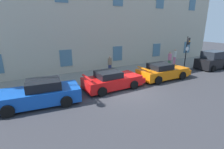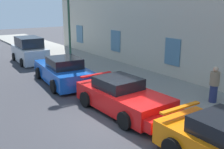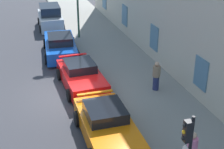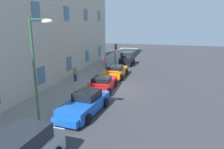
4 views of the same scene
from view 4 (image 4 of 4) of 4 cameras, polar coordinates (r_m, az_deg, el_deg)
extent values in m
plane|color=#333338|center=(19.99, 0.69, -3.87)|extent=(80.00, 80.00, 0.00)
cube|color=gray|center=(21.26, -9.73, -2.77)|extent=(60.00, 4.12, 0.14)
cube|color=#BCB29E|center=(22.34, -19.97, 12.46)|extent=(33.99, 3.87, 11.68)
cube|color=slate|center=(19.55, -18.68, -0.19)|extent=(1.10, 0.06, 1.50)
cube|color=slate|center=(24.13, -11.60, 2.95)|extent=(1.10, 0.06, 1.50)
cube|color=slate|center=(29.01, -6.82, 5.03)|extent=(1.10, 0.06, 1.50)
cube|color=slate|center=(34.06, -3.42, 6.49)|extent=(1.10, 0.06, 1.50)
cube|color=slate|center=(19.00, -20.03, 15.89)|extent=(1.10, 0.06, 1.50)
cube|color=slate|center=(23.69, -12.28, 15.95)|extent=(1.10, 0.06, 1.50)
cube|color=slate|center=(28.64, -7.15, 15.83)|extent=(1.10, 0.06, 1.50)
cube|color=slate|center=(33.75, -3.56, 15.68)|extent=(1.10, 0.06, 1.50)
cube|color=#144CB2|center=(14.93, -7.36, -8.23)|extent=(4.82, 2.32, 0.79)
cube|color=black|center=(14.98, -6.81, -5.45)|extent=(2.00, 1.68, 0.51)
cube|color=#144CB2|center=(13.36, -11.52, -11.71)|extent=(1.56, 1.86, 0.44)
cylinder|color=black|center=(13.45, -6.61, -11.87)|extent=(0.69, 0.30, 0.67)
cylinder|color=black|center=(14.35, -13.46, -10.46)|extent=(0.69, 0.30, 0.67)
cylinder|color=black|center=(15.85, -1.83, -7.60)|extent=(0.69, 0.30, 0.67)
cylinder|color=black|center=(16.61, -7.90, -6.67)|extent=(0.69, 0.30, 0.67)
cube|color=red|center=(19.48, -2.57, -2.75)|extent=(4.22, 2.01, 0.74)
cube|color=black|center=(19.03, -2.85, -1.33)|extent=(1.71, 1.55, 0.44)
cube|color=red|center=(21.20, -1.22, -1.58)|extent=(1.30, 1.77, 0.41)
cube|color=red|center=(17.56, -4.30, -2.70)|extent=(0.21, 1.60, 0.06)
cylinder|color=black|center=(20.98, -4.08, -2.09)|extent=(0.66, 0.26, 0.65)
cylinder|color=black|center=(20.52, 0.95, -2.44)|extent=(0.66, 0.26, 0.65)
cylinder|color=black|center=(18.65, -6.44, -4.28)|extent=(0.66, 0.26, 0.65)
cylinder|color=black|center=(18.13, -0.81, -4.74)|extent=(0.66, 0.26, 0.65)
cube|color=orange|center=(24.05, 1.07, 0.63)|extent=(4.39, 1.98, 0.73)
cube|color=black|center=(23.60, 0.88, 1.85)|extent=(1.77, 1.56, 0.46)
cube|color=orange|center=(25.88, 2.15, 1.40)|extent=(1.33, 1.79, 0.40)
cube|color=orange|center=(22.02, -0.25, 0.91)|extent=(0.18, 1.64, 0.06)
cylinder|color=black|center=(25.61, -0.24, 1.02)|extent=(0.69, 0.25, 0.69)
cylinder|color=black|center=(25.16, 3.97, 0.74)|extent=(0.69, 0.25, 0.69)
cylinder|color=black|center=(23.10, -2.09, -0.48)|extent=(0.69, 0.25, 0.69)
cylinder|color=black|center=(22.60, 2.56, -0.82)|extent=(0.69, 0.25, 0.69)
cube|color=black|center=(30.93, 4.12, 3.86)|extent=(3.63, 1.71, 1.03)
cube|color=#1E232B|center=(30.78, 4.15, 5.48)|extent=(2.18, 1.50, 0.74)
cylinder|color=black|center=(32.20, 2.99, 3.73)|extent=(0.64, 0.20, 0.64)
cylinder|color=black|center=(31.90, 5.99, 3.57)|extent=(0.64, 0.20, 0.64)
cylinder|color=black|center=(30.12, 2.11, 3.00)|extent=(0.64, 0.20, 0.64)
cylinder|color=black|center=(29.79, 5.32, 2.82)|extent=(0.64, 0.20, 0.64)
cube|color=#1E232B|center=(9.80, -23.53, -16.06)|extent=(2.43, 1.66, 0.72)
cylinder|color=black|center=(11.66, -22.39, -17.60)|extent=(0.60, 0.23, 0.59)
cylinder|color=black|center=(28.12, 0.84, 5.20)|extent=(0.10, 0.10, 3.27)
cube|color=black|center=(27.92, 1.13, 7.58)|extent=(0.22, 0.20, 0.66)
sphere|color=black|center=(27.87, 1.36, 8.00)|extent=(0.12, 0.12, 0.12)
sphere|color=orange|center=(27.89, 1.35, 7.57)|extent=(0.12, 0.12, 0.12)
sphere|color=black|center=(27.92, 1.35, 7.14)|extent=(0.12, 0.12, 0.12)
cylinder|color=white|center=(28.03, 1.04, 6.06)|extent=(0.44, 0.02, 0.44)
cylinder|color=#2D5138|center=(12.65, -20.30, 0.05)|extent=(0.14, 0.14, 6.38)
cube|color=#2D5138|center=(11.99, -19.37, 14.10)|extent=(0.08, 1.10, 0.08)
ellipsoid|color=#EAE5C6|center=(11.71, -17.23, 13.63)|extent=(0.44, 0.60, 0.28)
cylinder|color=pink|center=(29.50, -2.52, 3.23)|extent=(0.33, 0.33, 0.85)
cylinder|color=silver|center=(29.36, -2.54, 4.67)|extent=(0.41, 0.41, 0.65)
sphere|color=tan|center=(29.29, -2.55, 5.53)|extent=(0.22, 0.22, 0.22)
cylinder|color=#4C7F59|center=(27.39, -1.64, 2.37)|extent=(0.40, 0.40, 0.85)
cylinder|color=pink|center=(27.24, -1.65, 3.91)|extent=(0.50, 0.50, 0.65)
sphere|color=tan|center=(27.16, -1.66, 4.84)|extent=(0.22, 0.22, 0.22)
cylinder|color=navy|center=(22.25, -9.98, -0.82)|extent=(0.45, 0.45, 0.75)
cylinder|color=#8C7259|center=(22.08, -10.05, 0.84)|extent=(0.56, 0.56, 0.58)
sphere|color=tan|center=(21.99, -10.10, 1.88)|extent=(0.22, 0.22, 0.22)
camera|label=1|loc=(13.15, 35.22, 3.98)|focal=26.89mm
camera|label=2|loc=(25.66, 16.01, 9.24)|focal=42.14mm
camera|label=3|loc=(33.87, 11.57, 17.56)|focal=54.51mm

